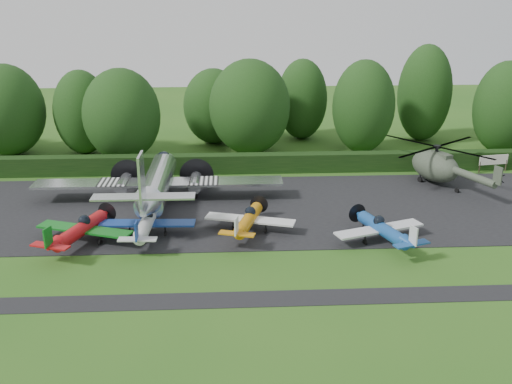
{
  "coord_description": "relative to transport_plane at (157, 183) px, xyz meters",
  "views": [
    {
      "loc": [
        0.5,
        -37.72,
        18.4
      ],
      "look_at": [
        2.84,
        7.39,
        2.5
      ],
      "focal_mm": 40.0,
      "sensor_mm": 36.0,
      "label": 1
    }
  ],
  "objects": [
    {
      "name": "light_plane_orange",
      "position": [
        8.0,
        -6.9,
        -0.88
      ],
      "size": [
        7.31,
        7.69,
        2.81
      ],
      "rotation": [
        0.0,
        0.0,
        0.29
      ],
      "color": "#C3790B",
      "rests_on": "ground"
    },
    {
      "name": "transport_plane",
      "position": [
        0.0,
        0.0,
        0.0
      ],
      "size": [
        22.99,
        17.63,
        7.37
      ],
      "rotation": [
        0.0,
        0.0,
        0.0
      ],
      "color": "silver",
      "rests_on": "ground"
    },
    {
      "name": "light_plane_red",
      "position": [
        -4.94,
        -8.42,
        -0.82
      ],
      "size": [
        7.73,
        8.13,
        2.97
      ],
      "rotation": [
        0.0,
        0.0,
        0.35
      ],
      "color": "#AF1013",
      "rests_on": "ground"
    },
    {
      "name": "tree_2",
      "position": [
        -10.64,
        18.21,
        2.92
      ],
      "size": [
        6.54,
        6.54,
        9.97
      ],
      "color": "black",
      "rests_on": "ground"
    },
    {
      "name": "tree_10",
      "position": [
        31.73,
        22.48,
        4.09
      ],
      "size": [
        6.81,
        6.81,
        12.32
      ],
      "color": "black",
      "rests_on": "ground"
    },
    {
      "name": "light_plane_blue",
      "position": [
        18.27,
        -9.41,
        -0.87
      ],
      "size": [
        7.38,
        7.76,
        2.84
      ],
      "rotation": [
        0.0,
        0.0,
        -0.34
      ],
      "color": "navy",
      "rests_on": "ground"
    },
    {
      "name": "sign_board",
      "position": [
        34.97,
        8.23,
        -0.77
      ],
      "size": [
        3.38,
        0.13,
        1.9
      ],
      "rotation": [
        0.0,
        0.0,
        -0.16
      ],
      "color": "#3F3326",
      "rests_on": "ground"
    },
    {
      "name": "apron",
      "position": [
        5.92,
        -1.45,
        -2.05
      ],
      "size": [
        70.0,
        18.0,
        0.01
      ],
      "primitive_type": "cube",
      "color": "black",
      "rests_on": "ground"
    },
    {
      "name": "helicopter",
      "position": [
        27.28,
        4.69,
        0.08
      ],
      "size": [
        12.31,
        14.42,
        3.97
      ],
      "rotation": [
        0.0,
        0.0,
        -0.39
      ],
      "color": "#384031",
      "rests_on": "ground"
    },
    {
      "name": "tree_1",
      "position": [
        39.27,
        16.05,
        3.41
      ],
      "size": [
        7.23,
        7.23,
        10.96
      ],
      "color": "black",
      "rests_on": "ground"
    },
    {
      "name": "light_plane_white",
      "position": [
        -0.05,
        -7.38,
        -0.85
      ],
      "size": [
        7.54,
        7.93,
        2.9
      ],
      "rotation": [
        0.0,
        0.0,
        0.05
      ],
      "color": "silver",
      "rests_on": "ground"
    },
    {
      "name": "ground",
      "position": [
        5.92,
        -11.45,
        -2.05
      ],
      "size": [
        160.0,
        160.0,
        0.0
      ],
      "primitive_type": "plane",
      "color": "#285919",
      "rests_on": "ground"
    },
    {
      "name": "tree_0",
      "position": [
        4.79,
        22.42,
        2.68
      ],
      "size": [
        7.66,
        7.66,
        9.49
      ],
      "color": "black",
      "rests_on": "ground"
    },
    {
      "name": "tree_7",
      "position": [
        22.64,
        17.18,
        3.47
      ],
      "size": [
        7.38,
        7.38,
        11.06
      ],
      "color": "black",
      "rests_on": "ground"
    },
    {
      "name": "taxiway_verge",
      "position": [
        5.92,
        -17.45,
        -2.05
      ],
      "size": [
        70.0,
        2.0,
        0.0
      ],
      "primitive_type": "cube",
      "color": "black",
      "rests_on": "ground"
    },
    {
      "name": "tree_11",
      "position": [
        16.23,
        24.21,
        3.14
      ],
      "size": [
        6.52,
        6.52,
        10.42
      ],
      "color": "black",
      "rests_on": "ground"
    },
    {
      "name": "tree_5",
      "position": [
        9.13,
        17.23,
        3.55
      ],
      "size": [
        9.55,
        9.55,
        11.21
      ],
      "color": "black",
      "rests_on": "ground"
    },
    {
      "name": "hedgerow",
      "position": [
        5.92,
        9.55,
        -2.05
      ],
      "size": [
        90.0,
        1.6,
        2.0
      ],
      "primitive_type": "cube",
      "color": "black",
      "rests_on": "ground"
    },
    {
      "name": "tree_4",
      "position": [
        -5.45,
        15.11,
        3.2
      ],
      "size": [
        8.72,
        8.72,
        10.52
      ],
      "color": "black",
      "rests_on": "ground"
    },
    {
      "name": "tree_8",
      "position": [
        -19.24,
        17.98,
        3.31
      ],
      "size": [
        8.77,
        8.77,
        10.74
      ],
      "color": "black",
      "rests_on": "ground"
    }
  ]
}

